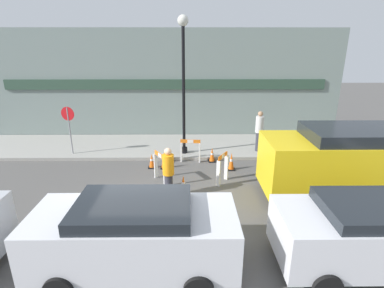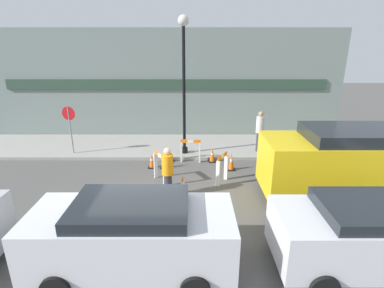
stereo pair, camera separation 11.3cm
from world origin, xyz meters
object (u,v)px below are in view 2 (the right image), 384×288
(streetlamp_post, at_px, (184,69))
(person_pedestrian, at_px, (260,130))
(person_worker, at_px, (168,171))
(parked_car_2, at_px, (369,233))
(work_van, at_px, (352,161))
(parked_car_1, at_px, (132,232))
(stop_sign, at_px, (70,122))

(streetlamp_post, bearing_deg, person_pedestrian, 3.61)
(person_worker, xyz_separation_m, person_pedestrian, (3.80, 3.96, 0.22))
(streetlamp_post, xyz_separation_m, person_pedestrian, (3.36, 0.21, -2.66))
(person_pedestrian, height_order, parked_car_2, person_pedestrian)
(work_van, bearing_deg, parked_car_1, -153.00)
(person_pedestrian, bearing_deg, streetlamp_post, -17.33)
(parked_car_1, height_order, parked_car_2, parked_car_1)
(stop_sign, height_order, person_pedestrian, stop_sign)
(stop_sign, xyz_separation_m, work_van, (10.33, -3.80, -0.26))
(person_worker, bearing_deg, streetlamp_post, 15.47)
(parked_car_1, xyz_separation_m, parked_car_2, (5.13, -0.00, -0.03))
(stop_sign, xyz_separation_m, person_worker, (4.50, -3.70, -0.64))
(streetlamp_post, distance_m, parked_car_1, 7.68)
(streetlamp_post, relative_size, parked_car_1, 1.31)
(streetlamp_post, xyz_separation_m, parked_car_2, (4.18, -7.08, -2.85))
(person_worker, relative_size, work_van, 0.31)
(parked_car_1, distance_m, work_van, 7.12)
(stop_sign, bearing_deg, person_pedestrian, -167.34)
(streetlamp_post, height_order, person_pedestrian, streetlamp_post)
(parked_car_1, bearing_deg, parked_car_2, -0.00)
(stop_sign, relative_size, person_pedestrian, 1.15)
(person_worker, distance_m, work_van, 5.84)
(parked_car_2, height_order, work_van, work_van)
(parked_car_2, bearing_deg, person_worker, 144.24)
(parked_car_2, bearing_deg, stop_sign, 142.41)
(stop_sign, height_order, person_worker, stop_sign)
(parked_car_1, bearing_deg, stop_sign, 119.61)
(person_worker, height_order, parked_car_2, person_worker)
(person_worker, xyz_separation_m, parked_car_2, (4.62, -3.33, 0.03))
(streetlamp_post, distance_m, work_van, 7.07)
(person_pedestrian, bearing_deg, work_van, 95.56)
(streetlamp_post, bearing_deg, person_worker, -96.81)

